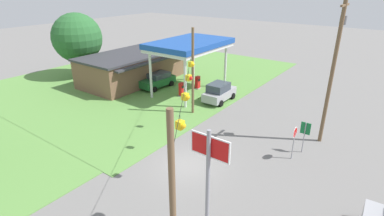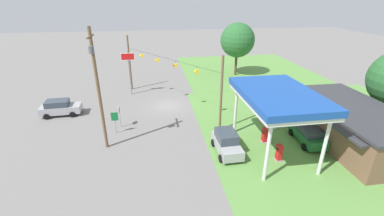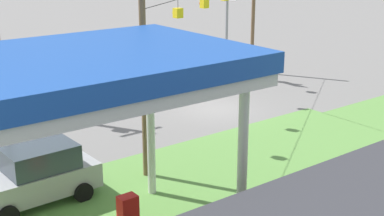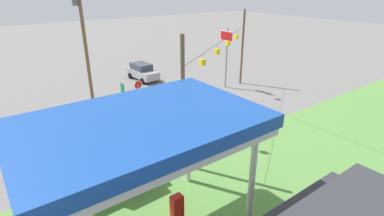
{
  "view_description": "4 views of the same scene",
  "coord_description": "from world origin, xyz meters",
  "px_view_note": "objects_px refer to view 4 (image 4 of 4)",
  "views": [
    {
      "loc": [
        -13.91,
        -10.6,
        11.67
      ],
      "look_at": [
        2.82,
        1.68,
        2.91
      ],
      "focal_mm": 28.0,
      "sensor_mm": 36.0,
      "label": 1
    },
    {
      "loc": [
        30.88,
        -1.59,
        13.23
      ],
      "look_at": [
        4.72,
        2.45,
        1.59
      ],
      "focal_mm": 24.0,
      "sensor_mm": 36.0,
      "label": 2
    },
    {
      "loc": [
        17.42,
        20.94,
        8.54
      ],
      "look_at": [
        4.11,
        3.47,
        1.69
      ],
      "focal_mm": 50.0,
      "sensor_mm": 36.0,
      "label": 3
    },
    {
      "loc": [
        16.46,
        17.98,
        10.41
      ],
      "look_at": [
        4.11,
        1.34,
        1.86
      ],
      "focal_mm": 28.0,
      "sensor_mm": 36.0,
      "label": 4
    }
  ],
  "objects_px": {
    "car_at_pumps_front": "(117,172)",
    "fuel_pump_near": "(177,210)",
    "route_sign": "(123,91)",
    "stop_sign_overhead": "(227,47)",
    "car_on_crossroad": "(142,72)",
    "utility_pole_main": "(85,43)",
    "gas_station_canopy": "(141,130)",
    "stop_sign_roadside": "(138,88)"
  },
  "relations": [
    {
      "from": "gas_station_canopy",
      "to": "fuel_pump_near",
      "type": "bearing_deg",
      "value": -179.94
    },
    {
      "from": "car_on_crossroad",
      "to": "stop_sign_roadside",
      "type": "height_order",
      "value": "stop_sign_roadside"
    },
    {
      "from": "car_at_pumps_front",
      "to": "fuel_pump_near",
      "type": "bearing_deg",
      "value": 103.75
    },
    {
      "from": "stop_sign_overhead",
      "to": "route_sign",
      "type": "xyz_separation_m",
      "value": [
        11.51,
        -0.83,
        -2.68
      ]
    },
    {
      "from": "gas_station_canopy",
      "to": "utility_pole_main",
      "type": "relative_size",
      "value": 0.82
    },
    {
      "from": "gas_station_canopy",
      "to": "stop_sign_roadside",
      "type": "bearing_deg",
      "value": -115.92
    },
    {
      "from": "fuel_pump_near",
      "to": "utility_pole_main",
      "type": "distance_m",
      "value": 16.12
    },
    {
      "from": "utility_pole_main",
      "to": "gas_station_canopy",
      "type": "bearing_deg",
      "value": 78.96
    },
    {
      "from": "car_on_crossroad",
      "to": "utility_pole_main",
      "type": "height_order",
      "value": "utility_pole_main"
    },
    {
      "from": "stop_sign_overhead",
      "to": "gas_station_canopy",
      "type": "bearing_deg",
      "value": 38.75
    },
    {
      "from": "gas_station_canopy",
      "to": "stop_sign_roadside",
      "type": "xyz_separation_m",
      "value": [
        -6.9,
        -14.19,
        -3.52
      ]
    },
    {
      "from": "car_at_pumps_front",
      "to": "car_on_crossroad",
      "type": "distance_m",
      "value": 20.54
    },
    {
      "from": "car_on_crossroad",
      "to": "route_sign",
      "type": "distance_m",
      "value": 9.1
    },
    {
      "from": "fuel_pump_near",
      "to": "car_at_pumps_front",
      "type": "distance_m",
      "value": 4.29
    },
    {
      "from": "gas_station_canopy",
      "to": "fuel_pump_near",
      "type": "relative_size",
      "value": 5.97
    },
    {
      "from": "car_at_pumps_front",
      "to": "route_sign",
      "type": "bearing_deg",
      "value": -117.92
    },
    {
      "from": "utility_pole_main",
      "to": "fuel_pump_near",
      "type": "bearing_deg",
      "value": 84.64
    },
    {
      "from": "car_at_pumps_front",
      "to": "utility_pole_main",
      "type": "relative_size",
      "value": 0.39
    },
    {
      "from": "car_at_pumps_front",
      "to": "car_on_crossroad",
      "type": "relative_size",
      "value": 0.92
    },
    {
      "from": "gas_station_canopy",
      "to": "car_on_crossroad",
      "type": "height_order",
      "value": "gas_station_canopy"
    },
    {
      "from": "fuel_pump_near",
      "to": "utility_pole_main",
      "type": "bearing_deg",
      "value": -95.36
    },
    {
      "from": "car_at_pumps_front",
      "to": "stop_sign_roadside",
      "type": "height_order",
      "value": "stop_sign_roadside"
    },
    {
      "from": "car_at_pumps_front",
      "to": "utility_pole_main",
      "type": "distance_m",
      "value": 12.38
    },
    {
      "from": "stop_sign_overhead",
      "to": "stop_sign_roadside",
      "type": "bearing_deg",
      "value": -2.86
    },
    {
      "from": "stop_sign_roadside",
      "to": "route_sign",
      "type": "bearing_deg",
      "value": 166.79
    },
    {
      "from": "gas_station_canopy",
      "to": "route_sign",
      "type": "relative_size",
      "value": 3.8
    },
    {
      "from": "route_sign",
      "to": "utility_pole_main",
      "type": "distance_m",
      "value": 5.17
    },
    {
      "from": "route_sign",
      "to": "car_on_crossroad",
      "type": "bearing_deg",
      "value": -128.46
    },
    {
      "from": "car_on_crossroad",
      "to": "utility_pole_main",
      "type": "relative_size",
      "value": 0.42
    },
    {
      "from": "gas_station_canopy",
      "to": "car_at_pumps_front",
      "type": "relative_size",
      "value": 2.14
    },
    {
      "from": "stop_sign_overhead",
      "to": "route_sign",
      "type": "relative_size",
      "value": 2.64
    },
    {
      "from": "stop_sign_roadside",
      "to": "stop_sign_overhead",
      "type": "xyz_separation_m",
      "value": [
        -10.15,
        0.51,
        2.58
      ]
    },
    {
      "from": "fuel_pump_near",
      "to": "gas_station_canopy",
      "type": "bearing_deg",
      "value": 0.06
    },
    {
      "from": "car_at_pumps_front",
      "to": "car_on_crossroad",
      "type": "xyz_separation_m",
      "value": [
        -10.78,
        -17.48,
        -0.04
      ]
    },
    {
      "from": "fuel_pump_near",
      "to": "car_on_crossroad",
      "type": "distance_m",
      "value": 23.67
    },
    {
      "from": "car_on_crossroad",
      "to": "route_sign",
      "type": "height_order",
      "value": "route_sign"
    },
    {
      "from": "car_at_pumps_front",
      "to": "stop_sign_roadside",
      "type": "distance_m",
      "value": 12.01
    },
    {
      "from": "car_at_pumps_front",
      "to": "utility_pole_main",
      "type": "bearing_deg",
      "value": -104.63
    },
    {
      "from": "fuel_pump_near",
      "to": "stop_sign_overhead",
      "type": "xyz_separation_m",
      "value": [
        -15.52,
        -13.69,
        3.67
      ]
    },
    {
      "from": "gas_station_canopy",
      "to": "stop_sign_roadside",
      "type": "height_order",
      "value": "gas_station_canopy"
    },
    {
      "from": "gas_station_canopy",
      "to": "route_sign",
      "type": "xyz_separation_m",
      "value": [
        -5.54,
        -14.51,
        -3.62
      ]
    },
    {
      "from": "car_at_pumps_front",
      "to": "stop_sign_overhead",
      "type": "distance_m",
      "value": 19.49
    }
  ]
}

